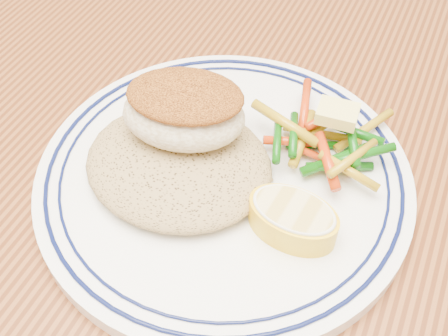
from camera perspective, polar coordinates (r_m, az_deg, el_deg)
dining_table at (r=0.52m, az=0.83°, el=-6.83°), size 1.50×0.90×0.75m
plate at (r=0.42m, az=0.00°, el=-0.94°), size 0.28×0.28×0.02m
rice_pilaf at (r=0.41m, az=-4.67°, el=0.75°), size 0.14×0.12×0.03m
fish_fillet at (r=0.40m, az=-4.09°, el=5.90°), size 0.10×0.08×0.05m
vegetable_pile at (r=0.43m, az=10.25°, el=2.74°), size 0.11×0.10×0.03m
butter_pat at (r=0.42m, az=11.47°, el=5.43°), size 0.03×0.03×0.01m
lemon_wedge at (r=0.38m, az=7.00°, el=-5.07°), size 0.07×0.06×0.02m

